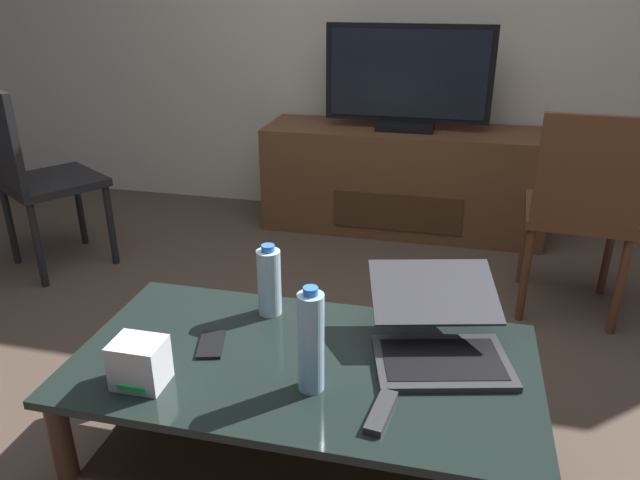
{
  "coord_description": "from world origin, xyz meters",
  "views": [
    {
      "loc": [
        0.48,
        -1.69,
        1.41
      ],
      "look_at": [
        0.05,
        0.18,
        0.58
      ],
      "focal_mm": 33.72,
      "sensor_mm": 36.0,
      "label": 1
    }
  ],
  "objects_px": {
    "side_chair": "(33,171)",
    "tv_remote": "(381,412)",
    "laptop": "(438,332)",
    "cell_phone": "(211,344)",
    "media_cabinet": "(403,179)",
    "coffee_table": "(304,398)",
    "water_bottle_far": "(311,342)",
    "water_bottle_near": "(269,282)",
    "router_box": "(140,363)",
    "television": "(408,80)",
    "dining_chair": "(582,206)"
  },
  "relations": [
    {
      "from": "media_cabinet",
      "to": "water_bottle_near",
      "type": "bearing_deg",
      "value": -97.05
    },
    {
      "from": "laptop",
      "to": "media_cabinet",
      "type": "bearing_deg",
      "value": 98.53
    },
    {
      "from": "television",
      "to": "water_bottle_near",
      "type": "height_order",
      "value": "television"
    },
    {
      "from": "media_cabinet",
      "to": "laptop",
      "type": "bearing_deg",
      "value": -81.47
    },
    {
      "from": "router_box",
      "to": "water_bottle_near",
      "type": "bearing_deg",
      "value": 62.98
    },
    {
      "from": "cell_phone",
      "to": "side_chair",
      "type": "bearing_deg",
      "value": 126.26
    },
    {
      "from": "dining_chair",
      "to": "cell_phone",
      "type": "relative_size",
      "value": 6.7
    },
    {
      "from": "side_chair",
      "to": "television",
      "type": "bearing_deg",
      "value": 29.24
    },
    {
      "from": "media_cabinet",
      "to": "water_bottle_far",
      "type": "distance_m",
      "value": 2.26
    },
    {
      "from": "water_bottle_far",
      "to": "cell_phone",
      "type": "relative_size",
      "value": 2.11
    },
    {
      "from": "laptop",
      "to": "water_bottle_far",
      "type": "height_order",
      "value": "water_bottle_far"
    },
    {
      "from": "media_cabinet",
      "to": "dining_chair",
      "type": "height_order",
      "value": "dining_chair"
    },
    {
      "from": "coffee_table",
      "to": "laptop",
      "type": "distance_m",
      "value": 0.43
    },
    {
      "from": "water_bottle_far",
      "to": "tv_remote",
      "type": "height_order",
      "value": "water_bottle_far"
    },
    {
      "from": "side_chair",
      "to": "water_bottle_far",
      "type": "height_order",
      "value": "side_chair"
    },
    {
      "from": "television",
      "to": "water_bottle_far",
      "type": "relative_size",
      "value": 3.16
    },
    {
      "from": "router_box",
      "to": "water_bottle_far",
      "type": "xyz_separation_m",
      "value": [
        0.44,
        0.08,
        0.08
      ]
    },
    {
      "from": "tv_remote",
      "to": "laptop",
      "type": "bearing_deg",
      "value": 77.67
    },
    {
      "from": "water_bottle_far",
      "to": "television",
      "type": "bearing_deg",
      "value": 89.67
    },
    {
      "from": "dining_chair",
      "to": "water_bottle_near",
      "type": "bearing_deg",
      "value": -137.22
    },
    {
      "from": "water_bottle_far",
      "to": "cell_phone",
      "type": "height_order",
      "value": "water_bottle_far"
    },
    {
      "from": "side_chair",
      "to": "tv_remote",
      "type": "height_order",
      "value": "side_chair"
    },
    {
      "from": "dining_chair",
      "to": "laptop",
      "type": "bearing_deg",
      "value": -116.39
    },
    {
      "from": "media_cabinet",
      "to": "dining_chair",
      "type": "bearing_deg",
      "value": -46.8
    },
    {
      "from": "laptop",
      "to": "cell_phone",
      "type": "xyz_separation_m",
      "value": [
        -0.64,
        -0.12,
        -0.06
      ]
    },
    {
      "from": "laptop",
      "to": "cell_phone",
      "type": "height_order",
      "value": "laptop"
    },
    {
      "from": "water_bottle_near",
      "to": "water_bottle_far",
      "type": "height_order",
      "value": "water_bottle_far"
    },
    {
      "from": "router_box",
      "to": "cell_phone",
      "type": "relative_size",
      "value": 0.96
    },
    {
      "from": "television",
      "to": "cell_phone",
      "type": "xyz_separation_m",
      "value": [
        -0.34,
        -2.1,
        -0.46
      ]
    },
    {
      "from": "water_bottle_near",
      "to": "media_cabinet",
      "type": "bearing_deg",
      "value": 82.95
    },
    {
      "from": "media_cabinet",
      "to": "water_bottle_far",
      "type": "bearing_deg",
      "value": -90.33
    },
    {
      "from": "dining_chair",
      "to": "cell_phone",
      "type": "xyz_separation_m",
      "value": [
        -1.19,
        -1.22,
        -0.09
      ]
    },
    {
      "from": "water_bottle_near",
      "to": "tv_remote",
      "type": "bearing_deg",
      "value": -45.04
    },
    {
      "from": "dining_chair",
      "to": "side_chair",
      "type": "relative_size",
      "value": 0.98
    },
    {
      "from": "water_bottle_far",
      "to": "tv_remote",
      "type": "xyz_separation_m",
      "value": [
        0.19,
        -0.07,
        -0.13
      ]
    },
    {
      "from": "coffee_table",
      "to": "cell_phone",
      "type": "bearing_deg",
      "value": 178.61
    },
    {
      "from": "television",
      "to": "laptop",
      "type": "height_order",
      "value": "television"
    },
    {
      "from": "television",
      "to": "cell_phone",
      "type": "relative_size",
      "value": 6.67
    },
    {
      "from": "media_cabinet",
      "to": "cell_phone",
      "type": "bearing_deg",
      "value": -99.24
    },
    {
      "from": "side_chair",
      "to": "water_bottle_near",
      "type": "distance_m",
      "value": 1.76
    },
    {
      "from": "laptop",
      "to": "tv_remote",
      "type": "distance_m",
      "value": 0.34
    },
    {
      "from": "water_bottle_near",
      "to": "cell_phone",
      "type": "bearing_deg",
      "value": -116.19
    },
    {
      "from": "television",
      "to": "router_box",
      "type": "distance_m",
      "value": 2.38
    },
    {
      "from": "coffee_table",
      "to": "water_bottle_far",
      "type": "height_order",
      "value": "water_bottle_far"
    },
    {
      "from": "coffee_table",
      "to": "side_chair",
      "type": "xyz_separation_m",
      "value": [
        -1.69,
        1.12,
        0.23
      ]
    },
    {
      "from": "television",
      "to": "laptop",
      "type": "distance_m",
      "value": 2.03
    },
    {
      "from": "coffee_table",
      "to": "side_chair",
      "type": "distance_m",
      "value": 2.04
    },
    {
      "from": "coffee_table",
      "to": "router_box",
      "type": "height_order",
      "value": "router_box"
    },
    {
      "from": "coffee_table",
      "to": "dining_chair",
      "type": "xyz_separation_m",
      "value": [
        0.91,
        1.23,
        0.23
      ]
    },
    {
      "from": "laptop",
      "to": "router_box",
      "type": "xyz_separation_m",
      "value": [
        -0.75,
        -0.33,
        0.0
      ]
    }
  ]
}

